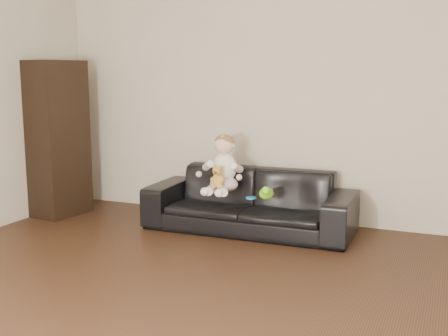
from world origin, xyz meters
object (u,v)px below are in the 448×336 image
at_px(sofa, 250,201).
at_px(baby, 223,167).
at_px(cabinet, 58,139).
at_px(toy_rattle, 271,193).
at_px(toy_blue_disc, 251,198).
at_px(teddy_bear, 218,177).
at_px(toy_green, 266,194).

bearing_deg(sofa, baby, -155.02).
bearing_deg(sofa, cabinet, -175.46).
bearing_deg(toy_rattle, baby, 176.67).
bearing_deg(toy_blue_disc, cabinet, 177.82).
distance_m(cabinet, teddy_bear, 1.82).
bearing_deg(teddy_bear, cabinet, 163.99).
bearing_deg(baby, sofa, 6.23).
height_order(toy_rattle, toy_blue_disc, toy_rattle).
height_order(toy_green, toy_blue_disc, toy_green).
xyz_separation_m(sofa, teddy_bear, (-0.21, -0.27, 0.25)).
xyz_separation_m(sofa, toy_blue_disc, (0.11, -0.27, 0.09)).
xyz_separation_m(toy_green, toy_blue_disc, (-0.13, -0.02, -0.05)).
relative_size(cabinet, baby, 2.97).
distance_m(sofa, teddy_bear, 0.42).
xyz_separation_m(teddy_bear, toy_rattle, (0.46, 0.13, -0.14)).
height_order(cabinet, toy_rattle, cabinet).
bearing_deg(sofa, toy_blue_disc, -68.71).
distance_m(baby, toy_blue_disc, 0.43).
height_order(toy_green, toy_rattle, toy_green).
xyz_separation_m(cabinet, toy_green, (2.25, -0.06, -0.37)).
relative_size(baby, toy_blue_disc, 5.85).
relative_size(teddy_bear, toy_green, 1.36).
bearing_deg(teddy_bear, baby, 79.99).
bearing_deg(baby, toy_blue_disc, -46.08).
xyz_separation_m(teddy_bear, toy_green, (0.45, 0.02, -0.12)).
height_order(teddy_bear, toy_blue_disc, teddy_bear).
relative_size(baby, toy_rattle, 8.91).
bearing_deg(toy_blue_disc, toy_rattle, 44.91).
bearing_deg(toy_rattle, teddy_bear, -163.84).
height_order(baby, toy_green, baby).
xyz_separation_m(baby, toy_blue_disc, (0.33, -0.16, -0.23)).
bearing_deg(toy_green, toy_rattle, 87.21).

